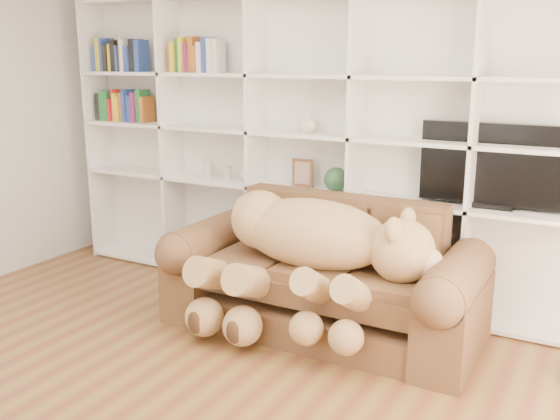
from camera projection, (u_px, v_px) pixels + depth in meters
The scene contains 12 objects.
wall_back at pixel (315, 125), 5.07m from camera, with size 5.00×0.02×2.70m, color silver.
bookshelf at pixel (281, 131), 5.08m from camera, with size 4.43×0.35×2.40m.
sofa at pixel (323, 283), 4.39m from camera, with size 2.17×0.94×0.91m.
teddy_bear at pixel (308, 250), 4.18m from camera, with size 1.61×0.89×0.93m.
throw_pillow at pixel (271, 225), 4.69m from camera, with size 0.40×0.13×0.40m, color maroon.
tv at pixel (493, 166), 4.32m from camera, with size 1.00×0.18×0.59m.
picture_frame at pixel (303, 173), 5.00m from camera, with size 0.18×0.03×0.22m, color brown.
green_vase at pixel (336, 180), 4.87m from camera, with size 0.19×0.19×0.19m, color #2C5633.
figurine_tall at pixel (207, 169), 5.45m from camera, with size 0.08×0.08×0.16m, color beige.
figurine_short at pixel (228, 173), 5.35m from camera, with size 0.07×0.07×0.12m, color beige.
snow_globe at pixel (246, 175), 5.26m from camera, with size 0.11×0.11×0.11m, color white.
shelf_vase at pixel (307, 122), 4.88m from camera, with size 0.16×0.16×0.17m, color silver.
Camera 1 is at (2.21, -2.09, 1.88)m, focal length 40.00 mm.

